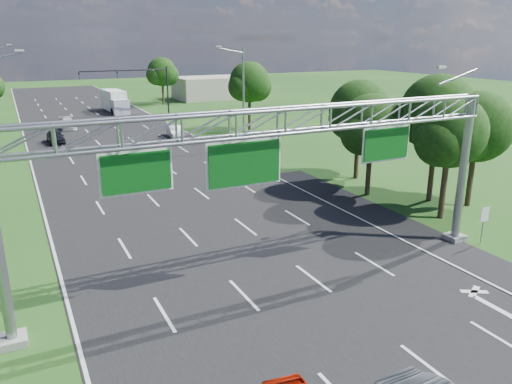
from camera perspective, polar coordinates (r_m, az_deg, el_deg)
ground at (r=39.22m, az=-10.49°, el=0.83°), size 220.00×220.00×0.00m
road at (r=39.22m, az=-10.49°, el=0.83°), size 18.00×180.00×0.02m
road_flare at (r=30.66m, az=17.33°, el=-4.36°), size 3.00×30.00×0.02m
sign_gantry at (r=21.42m, az=3.09°, el=6.52°), size 23.50×1.00×9.56m
regulatory_sign at (r=29.82m, az=24.63°, el=-2.69°), size 0.60×0.08×2.10m
traffic_signal at (r=73.67m, az=-12.82°, el=12.34°), size 12.21×0.24×7.00m
streetlight_r_mid at (r=51.27m, az=-1.65°, el=11.27°), size 2.97×0.22×10.16m
tree_cluster_right at (r=36.03m, az=17.81°, el=7.53°), size 9.91×14.60×8.68m
tree_verge_rd at (r=60.53m, az=-0.71°, el=12.23°), size 5.76×4.80×8.28m
tree_verge_re at (r=87.92m, az=-10.66°, el=13.20°), size 5.76×4.80×7.84m
building_right at (r=95.07m, az=-5.36°, el=11.76°), size 12.00×9.00×4.00m
car_queue_a at (r=67.15m, az=-20.72°, el=7.34°), size 1.84×4.48×1.30m
car_queue_c at (r=58.11m, az=-21.94°, el=5.87°), size 1.75×4.11×1.38m
car_queue_d at (r=58.02m, az=-9.23°, el=6.84°), size 1.84×4.12×1.31m
box_truck at (r=80.65m, az=-15.79°, el=9.91°), size 2.86×8.59×3.20m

